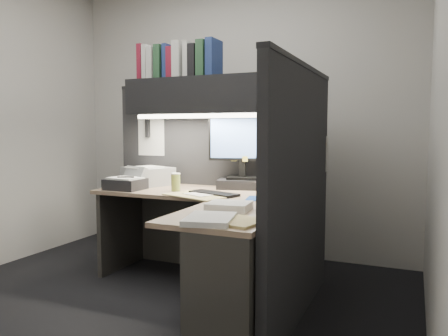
{
  "coord_description": "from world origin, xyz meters",
  "views": [
    {
      "loc": [
        1.65,
        -2.55,
        1.22
      ],
      "look_at": [
        0.31,
        0.51,
        0.93
      ],
      "focal_mm": 35.0,
      "sensor_mm": 36.0,
      "label": 1
    }
  ],
  "objects_px": {
    "keyboard": "(214,194)",
    "notebook_stack": "(125,184)",
    "desk": "(209,248)",
    "overhead_shelf": "(215,96)",
    "monitor": "(242,160)",
    "coffee_cup": "(176,183)",
    "telephone": "(281,188)",
    "printer": "(148,176)"
  },
  "relations": [
    {
      "from": "keyboard",
      "to": "notebook_stack",
      "type": "height_order",
      "value": "notebook_stack"
    },
    {
      "from": "desk",
      "to": "notebook_stack",
      "type": "relative_size",
      "value": 5.79
    },
    {
      "from": "overhead_shelf",
      "to": "monitor",
      "type": "xyz_separation_m",
      "value": [
        0.21,
        0.07,
        -0.53
      ]
    },
    {
      "from": "monitor",
      "to": "keyboard",
      "type": "relative_size",
      "value": 1.47
    },
    {
      "from": "coffee_cup",
      "to": "overhead_shelf",
      "type": "bearing_deg",
      "value": 52.6
    },
    {
      "from": "overhead_shelf",
      "to": "notebook_stack",
      "type": "distance_m",
      "value": 1.04
    },
    {
      "from": "overhead_shelf",
      "to": "keyboard",
      "type": "bearing_deg",
      "value": -67.14
    },
    {
      "from": "overhead_shelf",
      "to": "coffee_cup",
      "type": "relative_size",
      "value": 11.5
    },
    {
      "from": "desk",
      "to": "overhead_shelf",
      "type": "bearing_deg",
      "value": 111.79
    },
    {
      "from": "desk",
      "to": "overhead_shelf",
      "type": "distance_m",
      "value": 1.33
    },
    {
      "from": "monitor",
      "to": "telephone",
      "type": "xyz_separation_m",
      "value": [
        0.38,
        -0.16,
        -0.19
      ]
    },
    {
      "from": "monitor",
      "to": "printer",
      "type": "xyz_separation_m",
      "value": [
        -0.87,
        -0.1,
        -0.16
      ]
    },
    {
      "from": "telephone",
      "to": "notebook_stack",
      "type": "relative_size",
      "value": 0.8
    },
    {
      "from": "desk",
      "to": "telephone",
      "type": "height_order",
      "value": "telephone"
    },
    {
      "from": "desk",
      "to": "monitor",
      "type": "xyz_separation_m",
      "value": [
        -0.09,
        0.82,
        0.53
      ]
    },
    {
      "from": "printer",
      "to": "notebook_stack",
      "type": "height_order",
      "value": "printer"
    },
    {
      "from": "desk",
      "to": "coffee_cup",
      "type": "bearing_deg",
      "value": 138.05
    },
    {
      "from": "overhead_shelf",
      "to": "printer",
      "type": "relative_size",
      "value": 3.96
    },
    {
      "from": "overhead_shelf",
      "to": "coffee_cup",
      "type": "xyz_separation_m",
      "value": [
        -0.22,
        -0.29,
        -0.7
      ]
    },
    {
      "from": "overhead_shelf",
      "to": "printer",
      "type": "distance_m",
      "value": 0.95
    },
    {
      "from": "desk",
      "to": "coffee_cup",
      "type": "distance_m",
      "value": 0.78
    },
    {
      "from": "printer",
      "to": "notebook_stack",
      "type": "relative_size",
      "value": 1.33
    },
    {
      "from": "telephone",
      "to": "coffee_cup",
      "type": "bearing_deg",
      "value": -172.17
    },
    {
      "from": "overhead_shelf",
      "to": "coffee_cup",
      "type": "height_order",
      "value": "overhead_shelf"
    },
    {
      "from": "monitor",
      "to": "printer",
      "type": "relative_size",
      "value": 1.54
    },
    {
      "from": "monitor",
      "to": "telephone",
      "type": "relative_size",
      "value": 2.57
    },
    {
      "from": "keyboard",
      "to": "monitor",
      "type": "bearing_deg",
      "value": 98.9
    },
    {
      "from": "monitor",
      "to": "coffee_cup",
      "type": "xyz_separation_m",
      "value": [
        -0.43,
        -0.35,
        -0.17
      ]
    },
    {
      "from": "overhead_shelf",
      "to": "telephone",
      "type": "height_order",
      "value": "overhead_shelf"
    },
    {
      "from": "desk",
      "to": "monitor",
      "type": "height_order",
      "value": "monitor"
    },
    {
      "from": "monitor",
      "to": "coffee_cup",
      "type": "distance_m",
      "value": 0.58
    },
    {
      "from": "desk",
      "to": "notebook_stack",
      "type": "height_order",
      "value": "notebook_stack"
    },
    {
      "from": "overhead_shelf",
      "to": "printer",
      "type": "bearing_deg",
      "value": -177.45
    },
    {
      "from": "monitor",
      "to": "telephone",
      "type": "height_order",
      "value": "monitor"
    },
    {
      "from": "monitor",
      "to": "notebook_stack",
      "type": "bearing_deg",
      "value": -167.18
    },
    {
      "from": "desk",
      "to": "notebook_stack",
      "type": "distance_m",
      "value": 1.08
    },
    {
      "from": "telephone",
      "to": "printer",
      "type": "relative_size",
      "value": 0.6
    },
    {
      "from": "monitor",
      "to": "coffee_cup",
      "type": "height_order",
      "value": "monitor"
    },
    {
      "from": "overhead_shelf",
      "to": "telephone",
      "type": "bearing_deg",
      "value": -9.01
    },
    {
      "from": "coffee_cup",
      "to": "printer",
      "type": "bearing_deg",
      "value": 149.36
    },
    {
      "from": "coffee_cup",
      "to": "printer",
      "type": "xyz_separation_m",
      "value": [
        -0.43,
        0.26,
        0.01
      ]
    },
    {
      "from": "notebook_stack",
      "to": "desk",
      "type": "bearing_deg",
      "value": -22.18
    }
  ]
}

